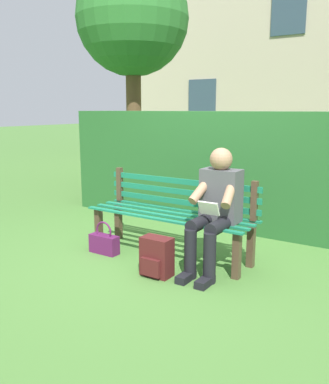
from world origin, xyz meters
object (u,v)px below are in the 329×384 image
at_px(person_seated, 215,207).
at_px(backpack, 157,257).
at_px(park_bench, 173,213).
at_px(handbag, 104,243).
at_px(tree_far, 130,24).

bearing_deg(person_seated, backpack, 46.59).
distance_m(park_bench, backpack, 0.69).
distance_m(park_bench, handbag, 0.84).
height_order(park_bench, handbag, park_bench).
height_order(handbag, tree_far, tree_far).
xyz_separation_m(backpack, handbag, (0.83, -0.20, -0.07)).
xyz_separation_m(person_seated, handbag, (1.23, 0.22, -0.53)).
bearing_deg(tree_far, handbag, 123.00).
relative_size(park_bench, handbag, 5.17).
bearing_deg(park_bench, handbag, 31.69).
bearing_deg(tree_far, person_seated, 137.04).
xyz_separation_m(park_bench, backpack, (-0.19, 0.60, -0.28)).
distance_m(person_seated, backpack, 0.74).
bearing_deg(backpack, handbag, -13.45).
bearing_deg(handbag, backpack, 166.55).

